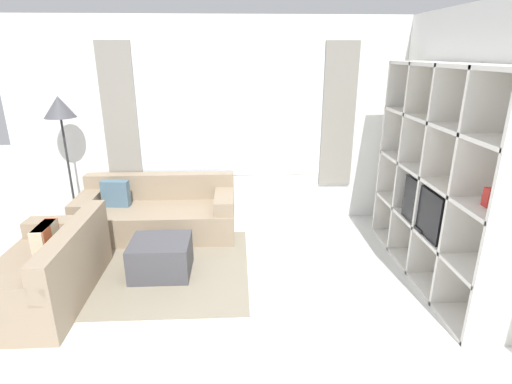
% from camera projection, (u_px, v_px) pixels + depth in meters
% --- Properties ---
extents(ground_plane, '(16.00, 16.00, 0.00)m').
position_uv_depth(ground_plane, '(230.00, 368.00, 3.01)').
color(ground_plane, silver).
extents(wall_back, '(5.80, 0.11, 2.70)m').
position_uv_depth(wall_back, '(231.00, 124.00, 5.33)').
color(wall_back, white).
rests_on(wall_back, ground_plane).
extents(wall_right, '(0.07, 4.10, 2.70)m').
position_uv_depth(wall_right, '(460.00, 147.00, 4.04)').
color(wall_right, white).
rests_on(wall_right, ground_plane).
extents(area_rug, '(2.71, 1.80, 0.01)m').
position_uv_depth(area_rug, '(124.00, 269.00, 4.37)').
color(area_rug, gray).
rests_on(area_rug, ground_plane).
extents(shelving_unit, '(0.44, 2.26, 2.16)m').
position_uv_depth(shelving_unit, '(444.00, 179.00, 3.94)').
color(shelving_unit, silver).
rests_on(shelving_unit, ground_plane).
extents(couch_main, '(1.97, 0.86, 0.73)m').
position_uv_depth(couch_main, '(158.00, 214.00, 5.20)').
color(couch_main, gray).
rests_on(couch_main, ground_plane).
extents(couch_side, '(0.86, 1.48, 0.73)m').
position_uv_depth(couch_side, '(47.00, 271.00, 3.81)').
color(couch_side, gray).
rests_on(couch_side, ground_plane).
extents(ottoman, '(0.62, 0.55, 0.39)m').
position_uv_depth(ottoman, '(161.00, 257.00, 4.24)').
color(ottoman, '#47474C').
rests_on(ottoman, ground_plane).
extents(floor_lamp, '(0.38, 0.38, 1.76)m').
position_uv_depth(floor_lamp, '(60.00, 114.00, 4.88)').
color(floor_lamp, black).
rests_on(floor_lamp, ground_plane).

